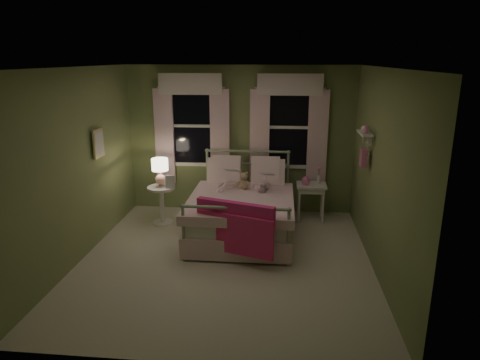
# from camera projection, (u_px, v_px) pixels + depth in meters

# --- Properties ---
(room_shell) EXTENTS (4.20, 4.20, 4.20)m
(room_shell) POSITION_uv_depth(u_px,v_px,m) (224.00, 170.00, 5.58)
(room_shell) COLOR beige
(room_shell) RESTS_ON ground
(bed) EXTENTS (1.58, 2.04, 1.18)m
(bed) POSITION_uv_depth(u_px,v_px,m) (242.00, 211.00, 6.72)
(bed) COLOR white
(bed) RESTS_ON ground
(pink_throw) EXTENTS (1.08, 0.48, 0.71)m
(pink_throw) POSITION_uv_depth(u_px,v_px,m) (235.00, 222.00, 5.68)
(pink_throw) COLOR #D42975
(pink_throw) RESTS_ON bed
(child_left) EXTENTS (0.33, 0.26, 0.80)m
(child_left) POSITION_uv_depth(u_px,v_px,m) (228.00, 168.00, 6.99)
(child_left) COLOR #F7D1DD
(child_left) RESTS_ON bed
(child_right) EXTENTS (0.34, 0.26, 0.69)m
(child_right) POSITION_uv_depth(u_px,v_px,m) (262.00, 172.00, 6.95)
(child_right) COLOR #F7D1DD
(child_right) RESTS_ON bed
(book_left) EXTENTS (0.22, 0.15, 0.26)m
(book_left) POSITION_uv_depth(u_px,v_px,m) (226.00, 173.00, 6.75)
(book_left) COLOR beige
(book_left) RESTS_ON child_left
(book_right) EXTENTS (0.21, 0.14, 0.26)m
(book_right) POSITION_uv_depth(u_px,v_px,m) (261.00, 176.00, 6.71)
(book_right) COLOR beige
(book_right) RESTS_ON child_right
(teddy_bear) EXTENTS (0.22, 0.18, 0.30)m
(teddy_bear) POSITION_uv_depth(u_px,v_px,m) (244.00, 182.00, 6.86)
(teddy_bear) COLOR tan
(teddy_bear) RESTS_ON bed
(nightstand_left) EXTENTS (0.46, 0.46, 0.65)m
(nightstand_left) POSITION_uv_depth(u_px,v_px,m) (162.00, 200.00, 7.16)
(nightstand_left) COLOR white
(nightstand_left) RESTS_ON ground
(table_lamp) EXTENTS (0.27, 0.27, 0.45)m
(table_lamp) POSITION_uv_depth(u_px,v_px,m) (160.00, 169.00, 7.01)
(table_lamp) COLOR #F6A991
(table_lamp) RESTS_ON nightstand_left
(book_nightstand) EXTENTS (0.17, 0.23, 0.02)m
(book_nightstand) POSITION_uv_depth(u_px,v_px,m) (166.00, 188.00, 7.01)
(book_nightstand) COLOR beige
(book_nightstand) RESTS_ON nightstand_left
(nightstand_right) EXTENTS (0.50, 0.40, 0.64)m
(nightstand_right) POSITION_uv_depth(u_px,v_px,m) (311.00, 190.00, 7.27)
(nightstand_right) COLOR white
(nightstand_right) RESTS_ON ground
(pink_toy) EXTENTS (0.14, 0.18, 0.14)m
(pink_toy) POSITION_uv_depth(u_px,v_px,m) (306.00, 181.00, 7.24)
(pink_toy) COLOR pink
(pink_toy) RESTS_ON nightstand_right
(bud_vase) EXTENTS (0.06, 0.06, 0.28)m
(bud_vase) POSITION_uv_depth(u_px,v_px,m) (319.00, 175.00, 7.24)
(bud_vase) COLOR white
(bud_vase) RESTS_ON nightstand_right
(window_left) EXTENTS (1.34, 0.13, 1.96)m
(window_left) POSITION_uv_depth(u_px,v_px,m) (192.00, 122.00, 7.52)
(window_left) COLOR black
(window_left) RESTS_ON room_shell
(window_right) EXTENTS (1.34, 0.13, 1.96)m
(window_right) POSITION_uv_depth(u_px,v_px,m) (289.00, 123.00, 7.35)
(window_right) COLOR black
(window_right) RESTS_ON room_shell
(wall_shelf) EXTENTS (0.15, 0.50, 0.60)m
(wall_shelf) POSITION_uv_depth(u_px,v_px,m) (364.00, 146.00, 6.01)
(wall_shelf) COLOR white
(wall_shelf) RESTS_ON room_shell
(framed_picture) EXTENTS (0.03, 0.32, 0.42)m
(framed_picture) POSITION_uv_depth(u_px,v_px,m) (99.00, 143.00, 6.29)
(framed_picture) COLOR beige
(framed_picture) RESTS_ON room_shell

